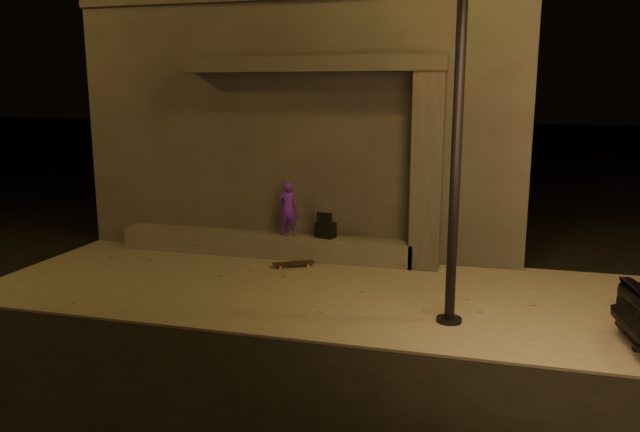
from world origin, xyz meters
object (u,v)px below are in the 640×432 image
(skateboarder, at_px, (288,209))
(street_lamp_0, at_px, (462,18))
(column, at_px, (427,172))
(backpack, at_px, (326,229))
(skateboard, at_px, (293,263))

(skateboarder, bearing_deg, street_lamp_0, 126.01)
(column, xyz_separation_m, backpack, (-1.92, -0.00, -1.17))
(backpack, bearing_deg, skateboarder, -163.62)
(column, distance_m, skateboarder, 2.81)
(column, relative_size, street_lamp_0, 0.48)
(backpack, bearing_deg, column, 16.38)
(skateboarder, height_order, street_lamp_0, street_lamp_0)
(column, distance_m, skateboard, 3.01)
(skateboard, relative_size, street_lamp_0, 0.10)
(column, height_order, skateboarder, column)
(column, xyz_separation_m, skateboarder, (-2.69, 0.00, -0.81))
(backpack, height_order, street_lamp_0, street_lamp_0)
(column, relative_size, backpack, 6.98)
(skateboard, xyz_separation_m, street_lamp_0, (3.03, -2.11, 4.12))
(skateboarder, distance_m, skateboard, 1.17)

